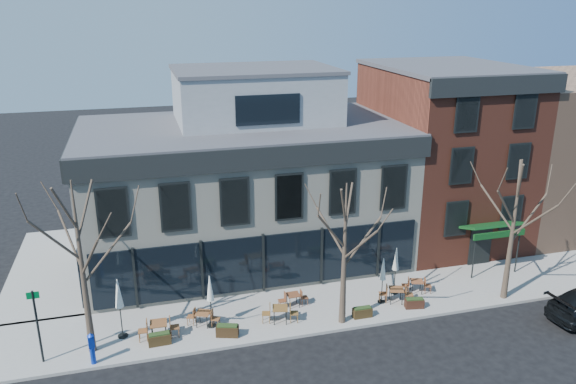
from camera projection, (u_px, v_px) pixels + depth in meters
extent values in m
plane|color=black|center=(263.00, 294.00, 29.97)|extent=(120.00, 120.00, 0.00)
cube|color=gray|center=(334.00, 304.00, 28.79)|extent=(33.50, 4.70, 0.15)
cube|color=gray|center=(52.00, 269.00, 32.61)|extent=(4.50, 12.00, 0.15)
cube|color=beige|center=(244.00, 194.00, 33.25)|extent=(18.00, 10.00, 8.00)
cube|color=#47474C|center=(242.00, 127.00, 31.95)|extent=(18.30, 10.30, 0.30)
cube|color=black|center=(262.00, 158.00, 27.44)|extent=(18.30, 0.25, 1.10)
cube|color=black|center=(73.00, 146.00, 29.83)|extent=(0.25, 10.30, 1.10)
cube|color=black|center=(263.00, 262.00, 29.30)|extent=(17.20, 0.12, 3.00)
cube|color=black|center=(86.00, 250.00, 30.74)|extent=(0.12, 7.50, 3.00)
cube|color=gray|center=(255.00, 96.00, 32.62)|extent=(9.00, 6.50, 3.00)
cube|color=brown|center=(442.00, 155.00, 36.02)|extent=(8.00, 10.00, 11.00)
cube|color=#47474C|center=(450.00, 67.00, 34.24)|extent=(8.20, 10.20, 0.25)
cube|color=black|center=(500.00, 86.00, 29.71)|extent=(8.20, 0.25, 1.00)
cube|color=#0D3B14|center=(491.00, 225.00, 31.51)|extent=(3.20, 1.66, 0.67)
cube|color=black|center=(480.00, 246.00, 32.77)|extent=(1.40, 0.10, 2.50)
cube|color=#8C664C|center=(561.00, 148.00, 39.60)|extent=(12.00, 12.00, 10.00)
cone|color=#382B21|center=(82.00, 270.00, 23.60)|extent=(0.34, 0.34, 7.92)
cylinder|color=#382B21|center=(108.00, 253.00, 23.85)|extent=(2.23, 0.50, 2.48)
cylinder|color=#382B21|center=(70.00, 239.00, 24.04)|extent=(1.03, 2.05, 2.14)
cylinder|color=#382B21|center=(55.00, 241.00, 22.61)|extent=(1.80, 0.75, 2.21)
cylinder|color=#382B21|center=(90.00, 258.00, 22.53)|extent=(1.03, 2.04, 2.28)
cone|color=#382B21|center=(344.00, 255.00, 25.98)|extent=(0.34, 0.34, 7.04)
cylinder|color=#382B21|center=(362.00, 242.00, 26.21)|extent=(2.00, 0.46, 2.21)
cylinder|color=#382B21|center=(330.00, 231.00, 26.37)|extent=(0.93, 1.84, 1.91)
cylinder|color=#382B21|center=(332.00, 232.00, 25.10)|extent=(1.61, 0.68, 1.97)
cylinder|color=#382B21|center=(360.00, 245.00, 25.03)|extent=(0.93, 1.83, 2.03)
cone|color=#382B21|center=(513.00, 231.00, 28.16)|extent=(0.34, 0.34, 7.48)
cylinder|color=#382B21|center=(529.00, 218.00, 28.40)|extent=(2.12, 0.48, 2.35)
cylinder|color=#382B21|center=(496.00, 208.00, 28.58)|extent=(0.98, 1.94, 2.03)
cylinder|color=#382B21|center=(506.00, 207.00, 27.23)|extent=(1.71, 0.71, 2.09)
cylinder|color=#382B21|center=(534.00, 220.00, 27.15)|extent=(0.98, 1.94, 2.16)
cylinder|color=black|center=(38.00, 327.00, 23.55)|extent=(0.10, 0.10, 3.40)
cube|color=#005926|center=(33.00, 295.00, 23.07)|extent=(0.50, 0.04, 0.30)
cylinder|color=#0D2EAB|center=(93.00, 355.00, 23.85)|extent=(0.23, 0.23, 0.79)
cube|color=#0D2EAB|center=(91.00, 342.00, 23.63)|extent=(0.29, 0.25, 0.57)
cone|color=#0D2EAB|center=(90.00, 335.00, 23.53)|extent=(0.29, 0.29, 0.14)
cube|color=brown|center=(158.00, 323.00, 25.51)|extent=(0.79, 0.79, 0.04)
cylinder|color=black|center=(152.00, 335.00, 25.29)|extent=(0.04, 0.04, 0.78)
cylinder|color=black|center=(166.00, 334.00, 25.42)|extent=(0.04, 0.04, 0.78)
cylinder|color=black|center=(152.00, 328.00, 25.85)|extent=(0.04, 0.04, 0.78)
cylinder|color=black|center=(166.00, 326.00, 25.98)|extent=(0.04, 0.04, 0.78)
cube|color=brown|center=(203.00, 313.00, 26.58)|extent=(0.86, 0.86, 0.04)
cylinder|color=black|center=(196.00, 322.00, 26.48)|extent=(0.04, 0.04, 0.67)
cylinder|color=black|center=(207.00, 323.00, 26.40)|extent=(0.04, 0.04, 0.67)
cylinder|color=black|center=(200.00, 316.00, 26.97)|extent=(0.04, 0.04, 0.67)
cylinder|color=black|center=(210.00, 317.00, 26.89)|extent=(0.04, 0.04, 0.67)
cube|color=brown|center=(280.00, 308.00, 26.86)|extent=(0.87, 0.87, 0.04)
cylinder|color=black|center=(274.00, 318.00, 26.70)|extent=(0.04, 0.04, 0.74)
cylinder|color=black|center=(286.00, 318.00, 26.72)|extent=(0.04, 0.04, 0.74)
cylinder|color=black|center=(274.00, 312.00, 27.24)|extent=(0.04, 0.04, 0.74)
cylinder|color=black|center=(286.00, 312.00, 27.26)|extent=(0.04, 0.04, 0.74)
cube|color=brown|center=(293.00, 295.00, 28.28)|extent=(0.64, 0.64, 0.04)
cylinder|color=black|center=(290.00, 304.00, 28.09)|extent=(0.04, 0.04, 0.65)
cylinder|color=black|center=(299.00, 302.00, 28.22)|extent=(0.04, 0.04, 0.65)
cylinder|color=black|center=(287.00, 299.00, 28.55)|extent=(0.04, 0.04, 0.65)
cylinder|color=black|center=(296.00, 297.00, 28.68)|extent=(0.04, 0.04, 0.65)
cube|color=brown|center=(396.00, 289.00, 28.64)|extent=(0.90, 0.90, 0.04)
cylinder|color=black|center=(391.00, 298.00, 28.51)|extent=(0.04, 0.04, 0.73)
cylinder|color=black|center=(402.00, 299.00, 28.48)|extent=(0.04, 0.04, 0.73)
cylinder|color=black|center=(390.00, 293.00, 29.05)|extent=(0.04, 0.04, 0.73)
cylinder|color=black|center=(401.00, 293.00, 29.02)|extent=(0.04, 0.04, 0.73)
cube|color=brown|center=(417.00, 281.00, 29.63)|extent=(0.80, 0.80, 0.04)
cylinder|color=black|center=(412.00, 289.00, 29.51)|extent=(0.04, 0.04, 0.65)
cylinder|color=black|center=(422.00, 289.00, 29.49)|extent=(0.04, 0.04, 0.65)
cylinder|color=black|center=(411.00, 284.00, 29.99)|extent=(0.04, 0.04, 0.65)
cylinder|color=black|center=(420.00, 285.00, 29.97)|extent=(0.04, 0.04, 0.65)
cylinder|color=black|center=(123.00, 336.00, 25.89)|extent=(0.47, 0.47, 0.06)
cylinder|color=black|center=(121.00, 314.00, 25.52)|extent=(0.05, 0.05, 2.35)
cone|color=white|center=(118.00, 293.00, 25.18)|extent=(0.38, 0.38, 1.39)
cylinder|color=black|center=(212.00, 326.00, 26.72)|extent=(0.42, 0.42, 0.06)
cylinder|color=black|center=(211.00, 306.00, 26.39)|extent=(0.05, 0.05, 2.12)
cone|color=silver|center=(210.00, 288.00, 26.08)|extent=(0.35, 0.35, 1.26)
cylinder|color=black|center=(381.00, 302.00, 28.86)|extent=(0.40, 0.40, 0.05)
cylinder|color=black|center=(382.00, 285.00, 28.55)|extent=(0.05, 0.05, 1.98)
cone|color=silver|center=(383.00, 269.00, 28.26)|extent=(0.32, 0.32, 1.17)
cylinder|color=black|center=(394.00, 292.00, 29.78)|extent=(0.42, 0.42, 0.06)
cylinder|color=black|center=(395.00, 275.00, 29.45)|extent=(0.05, 0.05, 2.09)
cone|color=beige|center=(396.00, 259.00, 29.15)|extent=(0.34, 0.34, 1.23)
cube|color=#322410|center=(160.00, 339.00, 25.24)|extent=(1.02, 0.44, 0.50)
cube|color=#1E3314|center=(159.00, 334.00, 25.15)|extent=(0.92, 0.36, 0.08)
cube|color=black|center=(227.00, 331.00, 25.86)|extent=(1.11, 0.71, 0.52)
cube|color=#1E3314|center=(227.00, 326.00, 25.77)|extent=(0.98, 0.60, 0.08)
cube|color=#332511|center=(362.00, 313.00, 27.44)|extent=(0.95, 0.38, 0.47)
cube|color=#1E3314|center=(362.00, 308.00, 27.36)|extent=(0.85, 0.31, 0.08)
cube|color=#321910|center=(414.00, 303.00, 28.27)|extent=(0.99, 0.53, 0.47)
cube|color=#1E3314|center=(415.00, 299.00, 28.19)|extent=(0.89, 0.44, 0.08)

